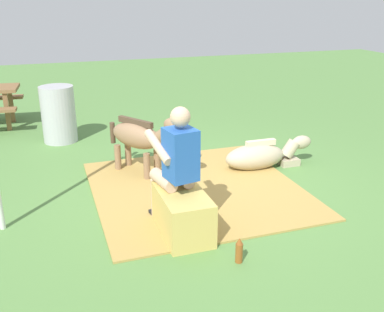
{
  "coord_description": "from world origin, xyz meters",
  "views": [
    {
      "loc": [
        -4.88,
        1.8,
        2.34
      ],
      "look_at": [
        -0.25,
        0.23,
        0.55
      ],
      "focal_mm": 41.34,
      "sensor_mm": 36.0,
      "label": 1
    }
  ],
  "objects_px": {
    "person_seated": "(176,162)",
    "water_barrel": "(59,114)",
    "soda_bottle": "(239,251)",
    "pony_standing": "(141,137)",
    "pony_lying": "(261,155)",
    "hay_bale": "(183,214)"
  },
  "relations": [
    {
      "from": "pony_standing",
      "to": "soda_bottle",
      "type": "bearing_deg",
      "value": -170.92
    },
    {
      "from": "hay_bale",
      "to": "pony_lying",
      "type": "distance_m",
      "value": 2.14
    },
    {
      "from": "person_seated",
      "to": "water_barrel",
      "type": "bearing_deg",
      "value": 16.23
    },
    {
      "from": "hay_bale",
      "to": "pony_standing",
      "type": "height_order",
      "value": "pony_standing"
    },
    {
      "from": "pony_standing",
      "to": "water_barrel",
      "type": "relative_size",
      "value": 1.27
    },
    {
      "from": "person_seated",
      "to": "pony_standing",
      "type": "relative_size",
      "value": 1.13
    },
    {
      "from": "soda_bottle",
      "to": "water_barrel",
      "type": "xyz_separation_m",
      "value": [
        4.26,
        1.35,
        0.35
      ]
    },
    {
      "from": "pony_lying",
      "to": "water_barrel",
      "type": "bearing_deg",
      "value": 50.18
    },
    {
      "from": "water_barrel",
      "to": "pony_standing",
      "type": "bearing_deg",
      "value": -152.67
    },
    {
      "from": "hay_bale",
      "to": "soda_bottle",
      "type": "relative_size",
      "value": 3.16
    },
    {
      "from": "soda_bottle",
      "to": "person_seated",
      "type": "bearing_deg",
      "value": 23.24
    },
    {
      "from": "pony_lying",
      "to": "water_barrel",
      "type": "distance_m",
      "value": 3.44
    },
    {
      "from": "hay_bale",
      "to": "pony_lying",
      "type": "xyz_separation_m",
      "value": [
        1.4,
        -1.61,
        -0.04
      ]
    },
    {
      "from": "pony_lying",
      "to": "soda_bottle",
      "type": "relative_size",
      "value": 5.27
    },
    {
      "from": "person_seated",
      "to": "soda_bottle",
      "type": "bearing_deg",
      "value": -156.76
    },
    {
      "from": "hay_bale",
      "to": "water_barrel",
      "type": "relative_size",
      "value": 0.85
    },
    {
      "from": "soda_bottle",
      "to": "water_barrel",
      "type": "height_order",
      "value": "water_barrel"
    },
    {
      "from": "pony_standing",
      "to": "water_barrel",
      "type": "height_order",
      "value": "water_barrel"
    },
    {
      "from": "pony_lying",
      "to": "pony_standing",
      "type": "bearing_deg",
      "value": 79.45
    },
    {
      "from": "soda_bottle",
      "to": "water_barrel",
      "type": "relative_size",
      "value": 0.27
    },
    {
      "from": "pony_lying",
      "to": "water_barrel",
      "type": "height_order",
      "value": "water_barrel"
    },
    {
      "from": "soda_bottle",
      "to": "water_barrel",
      "type": "bearing_deg",
      "value": 17.64
    }
  ]
}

